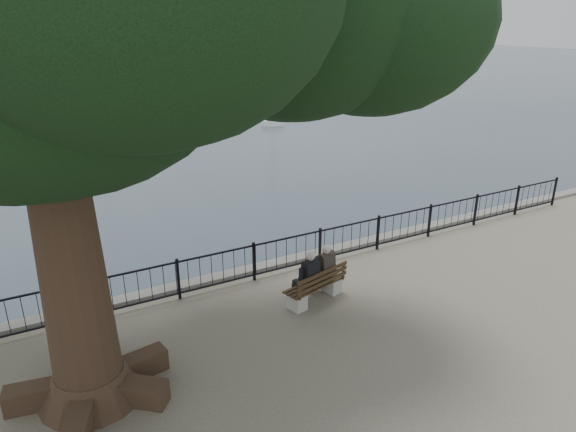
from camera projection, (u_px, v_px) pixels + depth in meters
harbor at (279, 280)px, 14.42m from camera, size 260.00×260.00×1.20m
railing at (288, 253)px, 13.63m from camera, size 22.06×0.06×1.00m
bench at (316, 289)px, 12.29m from camera, size 1.73×0.88×0.87m
person_left at (306, 279)px, 12.09m from camera, size 0.50×0.74×1.38m
person_right at (322, 272)px, 12.43m from camera, size 0.50×0.74×1.38m
lion_monument at (86, 72)px, 53.12m from camera, size 6.18×6.18×9.07m
sailboat_b at (32, 154)px, 28.69m from camera, size 3.16×5.24×10.24m
sailboat_d at (271, 116)px, 40.26m from camera, size 3.81×6.05×9.95m
sailboat_f at (95, 116)px, 39.81m from camera, size 3.51×6.33×13.14m
sailboat_h at (22, 103)px, 45.80m from camera, size 1.71×5.52×11.72m
far_shore at (203, 40)px, 87.24m from camera, size 30.00×8.60×9.18m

